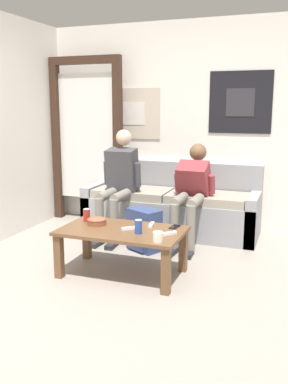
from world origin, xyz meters
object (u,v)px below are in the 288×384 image
at_px(cell_phone, 175,227).
at_px(person_seated_teen, 191,189).
at_px(backpack, 144,231).
at_px(pillar_candle, 158,237).
at_px(ceramic_bowl, 97,221).
at_px(game_controller_near_right, 169,233).
at_px(game_controller_near_left, 129,228).
at_px(game_controller_far_center, 152,225).
at_px(person_seated_adult, 119,180).
at_px(drink_can_red, 87,215).
at_px(couch, 171,208).
at_px(coffee_table, 122,237).
at_px(drink_can_blue, 138,227).

bearing_deg(cell_phone, person_seated_teen, 94.53).
xyz_separation_m(backpack, pillar_candle, (0.47, -0.93, 0.26)).
xyz_separation_m(ceramic_bowl, game_controller_near_right, (0.73, -0.07, -0.02)).
bearing_deg(game_controller_near_left, game_controller_far_center, 50.52).
relative_size(game_controller_far_center, cell_phone, 1.04).
height_order(game_controller_near_left, game_controller_far_center, same).
relative_size(person_seated_teen, ceramic_bowl, 6.00).
height_order(person_seated_adult, drink_can_red, person_seated_adult).
xyz_separation_m(couch, ceramic_bowl, (-0.31, -1.41, 0.17)).
bearing_deg(coffee_table, game_controller_near_right, -1.43).
relative_size(backpack, ceramic_bowl, 2.45).
bearing_deg(cell_phone, coffee_table, -152.49).
distance_m(ceramic_bowl, pillar_candle, 0.77).
bearing_deg(drink_can_blue, game_controller_near_right, 12.15).
bearing_deg(game_controller_near_left, game_controller_near_right, -3.99).
height_order(game_controller_near_right, cell_phone, game_controller_near_right).
relative_size(couch, game_controller_far_center, 14.27).
distance_m(backpack, drink_can_blue, 0.85).
xyz_separation_m(person_seated_adult, game_controller_far_center, (0.72, -0.88, -0.24)).
distance_m(pillar_candle, game_controller_far_center, 0.48).
xyz_separation_m(ceramic_bowl, game_controller_far_center, (0.50, 0.14, -0.02)).
relative_size(pillar_candle, game_controller_near_right, 0.74).
distance_m(coffee_table, ceramic_bowl, 0.31).
relative_size(couch, coffee_table, 1.88).
height_order(ceramic_bowl, drink_can_red, drink_can_red).
xyz_separation_m(couch, backpack, (-0.07, -0.77, -0.08)).
xyz_separation_m(backpack, game_controller_near_right, (0.50, -0.71, 0.23)).
distance_m(ceramic_bowl, cell_phone, 0.74).
bearing_deg(drink_can_blue, backpack, 107.17).
bearing_deg(person_seated_adult, drink_can_blue, -59.02).
bearing_deg(game_controller_far_center, person_seated_teen, 80.99).
bearing_deg(coffee_table, game_controller_near_left, 13.19).
relative_size(backpack, drink_can_blue, 3.64).
bearing_deg(coffee_table, ceramic_bowl, 168.23).
distance_m(person_seated_adult, game_controller_near_right, 1.46).
xyz_separation_m(drink_can_blue, drink_can_red, (-0.61, 0.20, 0.00)).
height_order(person_seated_teen, game_controller_near_left, person_seated_teen).
relative_size(game_controller_near_right, cell_phone, 0.95).
relative_size(person_seated_adult, ceramic_bowl, 6.82).
bearing_deg(person_seated_adult, ceramic_bowl, -77.93).
bearing_deg(backpack, game_controller_near_right, -54.69).
bearing_deg(pillar_candle, coffee_table, 150.66).
height_order(ceramic_bowl, game_controller_near_left, ceramic_bowl).
bearing_deg(drink_can_blue, pillar_candle, -35.61).
bearing_deg(cell_phone, drink_can_blue, -129.97).
distance_m(ceramic_bowl, drink_can_blue, 0.49).
bearing_deg(game_controller_near_right, backpack, 125.31).
bearing_deg(ceramic_bowl, person_seated_teen, 58.68).
bearing_deg(pillar_candle, drink_can_blue, 144.39).
distance_m(drink_can_red, game_controller_far_center, 0.65).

